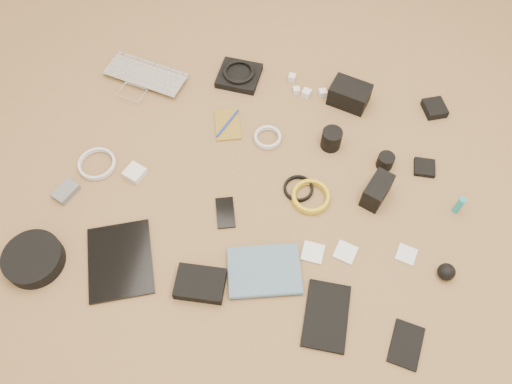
% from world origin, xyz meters
% --- Properties ---
extents(laptop, '(0.37, 0.30, 0.03)m').
position_xyz_m(laptop, '(-0.54, 0.39, 0.01)').
color(laptop, silver).
rests_on(laptop, ground).
extents(headphone_pouch, '(0.17, 0.16, 0.03)m').
position_xyz_m(headphone_pouch, '(-0.16, 0.50, 0.01)').
color(headphone_pouch, black).
rests_on(headphone_pouch, ground).
extents(headphones, '(0.16, 0.16, 0.02)m').
position_xyz_m(headphones, '(-0.16, 0.50, 0.04)').
color(headphones, black).
rests_on(headphones, headphone_pouch).
extents(charger_a, '(0.03, 0.03, 0.03)m').
position_xyz_m(charger_a, '(0.05, 0.53, 0.01)').
color(charger_a, silver).
rests_on(charger_a, ground).
extents(charger_b, '(0.04, 0.04, 0.03)m').
position_xyz_m(charger_b, '(0.12, 0.46, 0.01)').
color(charger_b, silver).
rests_on(charger_b, ground).
extents(charger_c, '(0.04, 0.04, 0.03)m').
position_xyz_m(charger_c, '(0.18, 0.47, 0.01)').
color(charger_c, silver).
rests_on(charger_c, ground).
extents(charger_d, '(0.03, 0.03, 0.02)m').
position_xyz_m(charger_d, '(0.08, 0.47, 0.01)').
color(charger_d, silver).
rests_on(charger_d, ground).
extents(dslr_camera, '(0.17, 0.14, 0.09)m').
position_xyz_m(dslr_camera, '(0.28, 0.46, 0.04)').
color(dslr_camera, black).
rests_on(dslr_camera, ground).
extents(lens_pouch, '(0.10, 0.11, 0.03)m').
position_xyz_m(lens_pouch, '(0.61, 0.47, 0.02)').
color(lens_pouch, black).
rests_on(lens_pouch, ground).
extents(notebook_olive, '(0.13, 0.17, 0.01)m').
position_xyz_m(notebook_olive, '(-0.16, 0.26, 0.00)').
color(notebook_olive, olive).
rests_on(notebook_olive, ground).
extents(pen_blue, '(0.06, 0.14, 0.01)m').
position_xyz_m(pen_blue, '(-0.16, 0.26, 0.01)').
color(pen_blue, '#152AAF').
rests_on(pen_blue, notebook_olive).
extents(cable_white_a, '(0.11, 0.11, 0.01)m').
position_xyz_m(cable_white_a, '(0.00, 0.22, 0.01)').
color(cable_white_a, silver).
rests_on(cable_white_a, ground).
extents(lens_a, '(0.09, 0.09, 0.08)m').
position_xyz_m(lens_a, '(0.24, 0.24, 0.04)').
color(lens_a, black).
rests_on(lens_a, ground).
extents(lens_b, '(0.07, 0.07, 0.05)m').
position_xyz_m(lens_b, '(0.44, 0.18, 0.03)').
color(lens_b, black).
rests_on(lens_b, ground).
extents(card_reader, '(0.07, 0.07, 0.02)m').
position_xyz_m(card_reader, '(0.58, 0.19, 0.01)').
color(card_reader, black).
rests_on(card_reader, ground).
extents(power_brick, '(0.08, 0.08, 0.03)m').
position_xyz_m(power_brick, '(-0.44, -0.02, 0.01)').
color(power_brick, silver).
rests_on(power_brick, ground).
extents(cable_white_b, '(0.18, 0.18, 0.01)m').
position_xyz_m(cable_white_b, '(-0.59, -0.01, 0.01)').
color(cable_white_b, silver).
rests_on(cable_white_b, ground).
extents(cable_black, '(0.14, 0.14, 0.01)m').
position_xyz_m(cable_black, '(0.15, 0.02, 0.00)').
color(cable_black, black).
rests_on(cable_black, ground).
extents(cable_yellow, '(0.17, 0.17, 0.02)m').
position_xyz_m(cable_yellow, '(0.19, -0.01, 0.01)').
color(cable_yellow, gold).
rests_on(cable_yellow, ground).
extents(flash, '(0.11, 0.14, 0.09)m').
position_xyz_m(flash, '(0.41, 0.04, 0.05)').
color(flash, black).
rests_on(flash, ground).
extents(lens_cleaner, '(0.03, 0.03, 0.08)m').
position_xyz_m(lens_cleaner, '(0.69, 0.04, 0.04)').
color(lens_cleaner, teal).
rests_on(lens_cleaner, ground).
extents(battery_charger, '(0.09, 0.10, 0.02)m').
position_xyz_m(battery_charger, '(-0.65, -0.14, 0.01)').
color(battery_charger, slate).
rests_on(battery_charger, ground).
extents(tablet, '(0.28, 0.32, 0.01)m').
position_xyz_m(tablet, '(-0.39, -0.35, 0.01)').
color(tablet, black).
rests_on(tablet, ground).
extents(phone, '(0.09, 0.13, 0.01)m').
position_xyz_m(phone, '(-0.09, -0.11, 0.00)').
color(phone, black).
rests_on(phone, ground).
extents(filter_case_left, '(0.07, 0.07, 0.01)m').
position_xyz_m(filter_case_left, '(0.23, -0.21, 0.00)').
color(filter_case_left, silver).
rests_on(filter_case_left, ground).
extents(filter_case_mid, '(0.08, 0.08, 0.01)m').
position_xyz_m(filter_case_mid, '(0.33, -0.19, 0.00)').
color(filter_case_mid, silver).
rests_on(filter_case_mid, ground).
extents(filter_case_right, '(0.08, 0.08, 0.01)m').
position_xyz_m(filter_case_right, '(0.53, -0.16, 0.00)').
color(filter_case_right, silver).
rests_on(filter_case_right, ground).
extents(air_blower, '(0.06, 0.06, 0.06)m').
position_xyz_m(air_blower, '(0.65, -0.21, 0.03)').
color(air_blower, black).
rests_on(air_blower, ground).
extents(headphone_case, '(0.25, 0.25, 0.05)m').
position_xyz_m(headphone_case, '(-0.65, -0.40, 0.03)').
color(headphone_case, black).
rests_on(headphone_case, ground).
extents(drive_case, '(0.16, 0.12, 0.04)m').
position_xyz_m(drive_case, '(-0.11, -0.38, 0.02)').
color(drive_case, black).
rests_on(drive_case, ground).
extents(paperback, '(0.27, 0.22, 0.02)m').
position_xyz_m(paperback, '(0.10, -0.39, 0.01)').
color(paperback, '#48637A').
rests_on(paperback, ground).
extents(notebook_black_a, '(0.13, 0.21, 0.02)m').
position_xyz_m(notebook_black_a, '(0.29, -0.41, 0.01)').
color(notebook_black_a, black).
rests_on(notebook_black_a, ground).
extents(notebook_black_b, '(0.11, 0.15, 0.01)m').
position_xyz_m(notebook_black_b, '(0.53, -0.45, 0.01)').
color(notebook_black_b, black).
rests_on(notebook_black_b, ground).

